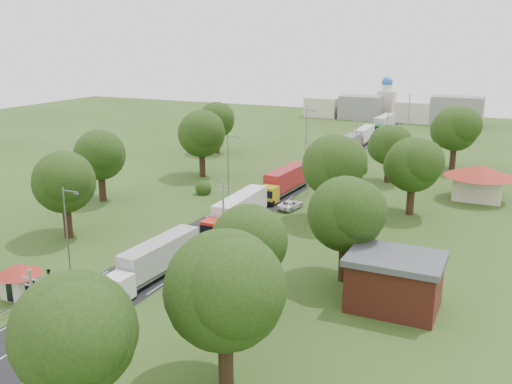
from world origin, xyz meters
The scene contains 44 objects.
ground centered at (0.00, 0.00, 0.00)m, with size 260.00×260.00×0.00m, color #304416.
road centered at (0.00, 20.00, 0.00)m, with size 8.00×200.00×0.04m, color black.
boom_barrier centered at (-1.36, -25.00, 0.89)m, with size 9.22×0.35×1.18m.
guard_booth centered at (-7.20, -25.00, 2.16)m, with size 4.40×4.40×3.45m.
info_sign centered at (5.20, 35.00, 3.00)m, with size 0.12×3.10×4.10m.
pole_0 centered at (5.50, -35.00, 4.68)m, with size 1.60×0.24×9.00m.
pole_1 centered at (5.50, -7.00, 4.68)m, with size 1.60×0.24×9.00m.
pole_2 centered at (5.50, 21.00, 4.68)m, with size 1.60×0.24×9.00m.
pole_3 centered at (5.50, 49.00, 4.68)m, with size 1.60×0.24×9.00m.
pole_4 centered at (5.50, 77.00, 4.68)m, with size 1.60×0.24×9.00m.
pole_5 centered at (5.50, 105.00, 4.68)m, with size 1.60×0.24×9.00m.
lamp_0 centered at (-5.35, -20.00, 5.55)m, with size 2.03×0.22×10.00m.
lamp_1 centered at (-5.35, 15.00, 5.55)m, with size 2.03×0.22×10.00m.
lamp_2 centered at (-5.35, 50.00, 5.55)m, with size 2.03×0.22×10.00m.
tree_0 centered at (11.99, -37.84, 7.22)m, with size 8.80×8.80×11.07m.
tree_1 centered at (17.99, -29.83, 7.85)m, with size 9.60×9.60×12.05m.
tree_2 centered at (13.99, -17.86, 6.60)m, with size 8.00×8.00×10.10m.
tree_3 centered at (19.99, -7.84, 7.22)m, with size 8.80×8.80×11.07m.
tree_4 centered at (12.99, 10.17, 7.85)m, with size 9.60×9.60×12.05m.
tree_5 centered at (21.99, 18.16, 7.22)m, with size 8.80×8.80×11.07m.
tree_6 centered at (14.99, 35.14, 6.60)m, with size 8.00×8.00×10.10m.
tree_7 centered at (23.99, 50.17, 7.85)m, with size 9.60×9.60×12.05m.
tree_10 centered at (-15.01, -9.84, 7.22)m, with size 8.80×8.80×11.07m.
tree_11 centered at (-22.01, 5.16, 7.22)m, with size 8.80×8.80×11.07m.
tree_12 centered at (-16.01, 25.17, 7.85)m, with size 9.60×9.60×12.05m.
tree_13 centered at (-24.01, 45.16, 7.22)m, with size 8.80×8.80×11.07m.
house_brick centered at (26.00, -12.00, 2.65)m, with size 8.60×6.60×5.20m.
house_cream centered at (30.00, 30.00, 3.64)m, with size 10.08×10.08×5.80m.
distant_town centered at (0.68, 110.00, 3.49)m, with size 52.00×8.00×8.00m.
church centered at (-4.00, 118.00, 5.39)m, with size 5.00×5.00×12.30m.
truck_0 centered at (2.07, -15.74, 2.04)m, with size 2.91×13.89×3.84m.
truck_1 centered at (2.39, 2.53, 2.18)m, with size 2.78×14.87×4.12m.
truck_2 centered at (1.90, 20.29, 2.18)m, with size 3.22×14.87×4.11m.
truck_3 centered at (2.37, 35.62, 2.15)m, with size 2.86×14.65×4.05m.
truck_4 centered at (2.16, 53.77, 2.11)m, with size 2.60×14.36×3.98m.
truck_5 centered at (1.88, 68.74, 2.03)m, with size 2.63×13.82×3.83m.
truck_6 centered at (2.18, 87.98, 2.25)m, with size 2.99×15.31×4.24m.
car_lane_front centered at (-1.00, -23.50, 0.73)m, with size 1.73×4.30×1.47m, color black.
car_lane_mid centered at (-1.00, -14.46, 0.70)m, with size 1.49×4.28×1.41m, color gray.
car_lane_rear centered at (-1.00, -11.09, 0.84)m, with size 2.34×5.76×1.67m, color black.
car_verge_near centered at (5.74, 13.17, 0.67)m, with size 2.21×4.80×1.33m, color white.
car_verge_far centered at (6.45, 33.30, 0.72)m, with size 1.71×4.25×1.45m, color #585B60.
pedestrian_near centered at (-0.85, -28.50, 0.80)m, with size 0.59×0.38×1.60m, color gray.
pedestrian_booth centered at (-6.50, -22.00, 0.91)m, with size 0.88×0.69×1.82m, color gray.
Camera 1 is at (34.96, -61.26, 24.46)m, focal length 40.00 mm.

